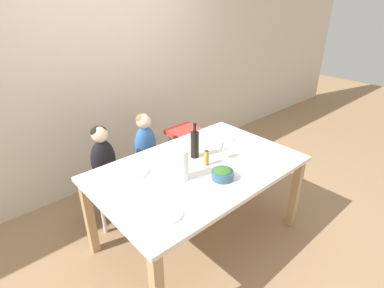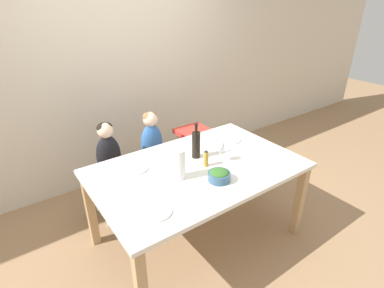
{
  "view_description": "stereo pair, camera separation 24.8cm",
  "coord_description": "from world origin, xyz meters",
  "px_view_note": "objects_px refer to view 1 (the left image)",
  "views": [
    {
      "loc": [
        -1.48,
        -1.57,
        2.06
      ],
      "look_at": [
        0.0,
        0.08,
        0.95
      ],
      "focal_mm": 28.0,
      "sensor_mm": 36.0,
      "label": 1
    },
    {
      "loc": [
        -1.29,
        -1.73,
        2.06
      ],
      "look_at": [
        0.0,
        0.08,
        0.95
      ],
      "focal_mm": 28.0,
      "sensor_mm": 36.0,
      "label": 2
    }
  ],
  "objects_px": {
    "person_child_center": "(145,139)",
    "paper_towel_roll": "(182,165)",
    "chair_far_center": "(147,169)",
    "chair_right_highchair": "(185,142)",
    "person_child_left": "(102,154)",
    "wine_bottle": "(195,144)",
    "dinner_plate_back_left": "(135,171)",
    "chair_far_left": "(107,185)",
    "salad_bowl_large": "(223,173)",
    "dinner_plate_back_right": "(223,138)",
    "wine_glass_near": "(220,146)",
    "dinner_plate_front_left": "(166,213)"
  },
  "relations": [
    {
      "from": "person_child_center",
      "to": "paper_towel_roll",
      "type": "bearing_deg",
      "value": -103.85
    },
    {
      "from": "chair_far_center",
      "to": "chair_right_highchair",
      "type": "bearing_deg",
      "value": 0.0
    },
    {
      "from": "person_child_left",
      "to": "chair_right_highchair",
      "type": "bearing_deg",
      "value": -0.05
    },
    {
      "from": "wine_bottle",
      "to": "dinner_plate_back_left",
      "type": "relative_size",
      "value": 1.43
    },
    {
      "from": "chair_right_highchair",
      "to": "dinner_plate_back_left",
      "type": "bearing_deg",
      "value": -152.42
    },
    {
      "from": "paper_towel_roll",
      "to": "dinner_plate_back_left",
      "type": "xyz_separation_m",
      "value": [
        -0.22,
        0.33,
        -0.12
      ]
    },
    {
      "from": "chair_right_highchair",
      "to": "person_child_center",
      "type": "relative_size",
      "value": 1.28
    },
    {
      "from": "chair_far_left",
      "to": "person_child_center",
      "type": "relative_size",
      "value": 0.87
    },
    {
      "from": "salad_bowl_large",
      "to": "dinner_plate_back_right",
      "type": "relative_size",
      "value": 0.77
    },
    {
      "from": "paper_towel_roll",
      "to": "dinner_plate_back_right",
      "type": "bearing_deg",
      "value": 20.16
    },
    {
      "from": "chair_far_center",
      "to": "wine_glass_near",
      "type": "distance_m",
      "value": 0.99
    },
    {
      "from": "wine_glass_near",
      "to": "dinner_plate_back_right",
      "type": "bearing_deg",
      "value": 38.12
    },
    {
      "from": "dinner_plate_front_left",
      "to": "person_child_center",
      "type": "bearing_deg",
      "value": 62.75
    },
    {
      "from": "chair_far_left",
      "to": "paper_towel_roll",
      "type": "bearing_deg",
      "value": -72.54
    },
    {
      "from": "chair_right_highchair",
      "to": "person_child_left",
      "type": "bearing_deg",
      "value": 179.95
    },
    {
      "from": "chair_right_highchair",
      "to": "wine_glass_near",
      "type": "xyz_separation_m",
      "value": [
        -0.3,
        -0.82,
        0.36
      ]
    },
    {
      "from": "salad_bowl_large",
      "to": "dinner_plate_front_left",
      "type": "height_order",
      "value": "salad_bowl_large"
    },
    {
      "from": "chair_right_highchair",
      "to": "dinner_plate_back_right",
      "type": "relative_size",
      "value": 3.09
    },
    {
      "from": "paper_towel_roll",
      "to": "salad_bowl_large",
      "type": "height_order",
      "value": "paper_towel_roll"
    },
    {
      "from": "salad_bowl_large",
      "to": "person_child_center",
      "type": "bearing_deg",
      "value": 91.63
    },
    {
      "from": "wine_glass_near",
      "to": "dinner_plate_front_left",
      "type": "height_order",
      "value": "wine_glass_near"
    },
    {
      "from": "person_child_center",
      "to": "dinner_plate_back_left",
      "type": "xyz_separation_m",
      "value": [
        -0.43,
        -0.5,
        0.02
      ]
    },
    {
      "from": "dinner_plate_front_left",
      "to": "wine_glass_near",
      "type": "bearing_deg",
      "value": 18.9
    },
    {
      "from": "wine_bottle",
      "to": "dinner_plate_back_right",
      "type": "xyz_separation_m",
      "value": [
        0.47,
        0.09,
        -0.12
      ]
    },
    {
      "from": "wine_glass_near",
      "to": "chair_far_left",
      "type": "bearing_deg",
      "value": 130.53
    },
    {
      "from": "chair_far_left",
      "to": "paper_towel_roll",
      "type": "height_order",
      "value": "paper_towel_roll"
    },
    {
      "from": "person_child_left",
      "to": "paper_towel_roll",
      "type": "relative_size",
      "value": 2.16
    },
    {
      "from": "chair_far_center",
      "to": "dinner_plate_back_left",
      "type": "bearing_deg",
      "value": -130.39
    },
    {
      "from": "wine_bottle",
      "to": "salad_bowl_large",
      "type": "distance_m",
      "value": 0.42
    },
    {
      "from": "chair_far_left",
      "to": "paper_towel_roll",
      "type": "relative_size",
      "value": 1.88
    },
    {
      "from": "chair_far_left",
      "to": "salad_bowl_large",
      "type": "height_order",
      "value": "salad_bowl_large"
    },
    {
      "from": "dinner_plate_back_left",
      "to": "chair_right_highchair",
      "type": "bearing_deg",
      "value": 27.58
    },
    {
      "from": "chair_far_left",
      "to": "dinner_plate_front_left",
      "type": "bearing_deg",
      "value": -94.87
    },
    {
      "from": "chair_right_highchair",
      "to": "dinner_plate_back_right",
      "type": "bearing_deg",
      "value": -85.89
    },
    {
      "from": "chair_right_highchair",
      "to": "person_child_center",
      "type": "xyz_separation_m",
      "value": [
        -0.53,
        0.0,
        0.21
      ]
    },
    {
      "from": "person_child_center",
      "to": "salad_bowl_large",
      "type": "xyz_separation_m",
      "value": [
        0.03,
        -1.04,
        0.06
      ]
    },
    {
      "from": "chair_far_left",
      "to": "salad_bowl_large",
      "type": "xyz_separation_m",
      "value": [
        0.5,
        -1.04,
        0.42
      ]
    },
    {
      "from": "chair_right_highchair",
      "to": "person_child_left",
      "type": "relative_size",
      "value": 1.28
    },
    {
      "from": "chair_far_left",
      "to": "chair_right_highchair",
      "type": "relative_size",
      "value": 0.68
    },
    {
      "from": "paper_towel_roll",
      "to": "chair_far_center",
      "type": "bearing_deg",
      "value": 76.13
    },
    {
      "from": "person_child_center",
      "to": "paper_towel_roll",
      "type": "relative_size",
      "value": 2.16
    },
    {
      "from": "dinner_plate_back_right",
      "to": "person_child_left",
      "type": "bearing_deg",
      "value": 152.28
    },
    {
      "from": "dinner_plate_front_left",
      "to": "chair_far_left",
      "type": "bearing_deg",
      "value": 85.13
    },
    {
      "from": "chair_far_left",
      "to": "wine_glass_near",
      "type": "distance_m",
      "value": 1.19
    },
    {
      "from": "chair_far_center",
      "to": "person_child_center",
      "type": "xyz_separation_m",
      "value": [
        0.0,
        0.0,
        0.35
      ]
    },
    {
      "from": "dinner_plate_back_right",
      "to": "chair_right_highchair",
      "type": "bearing_deg",
      "value": 94.11
    },
    {
      "from": "chair_right_highchair",
      "to": "wine_glass_near",
      "type": "bearing_deg",
      "value": -110.46
    },
    {
      "from": "chair_right_highchair",
      "to": "wine_bottle",
      "type": "bearing_deg",
      "value": -124.07
    },
    {
      "from": "chair_far_center",
      "to": "paper_towel_roll",
      "type": "bearing_deg",
      "value": -103.87
    },
    {
      "from": "person_child_left",
      "to": "chair_far_left",
      "type": "bearing_deg",
      "value": -90.0
    }
  ]
}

